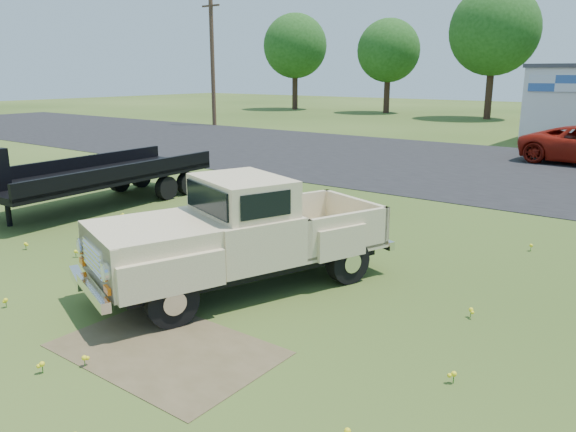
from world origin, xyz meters
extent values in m
plane|color=#2B4315|center=(0.00, 0.00, 0.00)|extent=(140.00, 140.00, 0.00)
cube|color=black|center=(0.00, 15.00, 0.00)|extent=(90.00, 14.00, 0.02)
cube|color=brown|center=(1.50, -3.00, 0.00)|extent=(3.00, 2.00, 0.01)
cube|color=brown|center=(-2.00, 3.50, 0.00)|extent=(2.20, 1.60, 0.01)
cube|color=silver|center=(0.50, 22.95, 3.20)|extent=(2.50, 0.08, 0.80)
cylinder|color=#412A1E|center=(-22.00, 22.00, 4.50)|extent=(0.30, 0.30, 9.00)
cube|color=#412A1E|center=(-22.00, 22.00, 8.20)|extent=(1.60, 0.12, 0.12)
cylinder|color=#362118|center=(-28.00, 40.00, 1.80)|extent=(0.56, 0.56, 3.60)
sphere|color=#1A4513|center=(-28.00, 40.00, 6.32)|extent=(6.40, 6.40, 6.40)
cylinder|color=#362118|center=(-18.00, 41.00, 1.62)|extent=(0.56, 0.56, 3.24)
sphere|color=#1A4513|center=(-18.00, 41.00, 5.69)|extent=(5.76, 5.76, 5.76)
cylinder|color=#362118|center=(-8.00, 39.50, 1.98)|extent=(0.56, 0.56, 3.96)
sphere|color=#1A4513|center=(-8.00, 39.50, 6.95)|extent=(7.04, 7.04, 7.04)
camera|label=1|loc=(7.10, -7.62, 3.72)|focal=35.00mm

